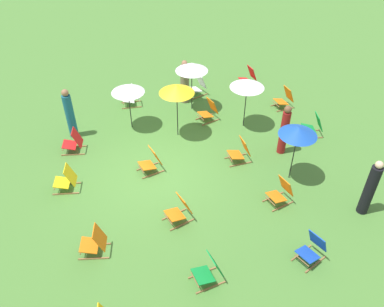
{
  "coord_description": "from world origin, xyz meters",
  "views": [
    {
      "loc": [
        8.96,
        -2.14,
        8.15
      ],
      "look_at": [
        0.0,
        1.2,
        0.5
      ],
      "focal_mm": 36.88,
      "sensor_mm": 36.0,
      "label": 1
    }
  ],
  "objects_px": {
    "deckchair_3": "(240,151)",
    "umbrella_0": "(177,89)",
    "deckchair_8": "(198,86)",
    "umbrella_1": "(192,67)",
    "deckchair_1": "(67,180)",
    "person_0": "(70,114)",
    "person_2": "(370,189)",
    "umbrella_2": "(247,84)",
    "deckchair_5": "(285,99)",
    "deckchair_11": "(209,111)",
    "deckchair_10": "(132,97)",
    "umbrella_3": "(298,131)",
    "umbrella_4": "(128,88)",
    "person_1": "(284,130)",
    "deckchair_13": "(312,249)",
    "deckchair_14": "(209,270)",
    "deckchair_12": "(74,142)",
    "deckchair_9": "(314,126)",
    "deckchair_4": "(180,210)",
    "deckchair_0": "(95,242)",
    "deckchair_2": "(281,192)",
    "deckchair_6": "(151,161)",
    "person_3": "(185,83)"
  },
  "relations": [
    {
      "from": "person_0",
      "to": "person_2",
      "type": "distance_m",
      "value": 9.58
    },
    {
      "from": "deckchair_0",
      "to": "umbrella_1",
      "type": "distance_m",
      "value": 7.3
    },
    {
      "from": "person_1",
      "to": "deckchair_13",
      "type": "bearing_deg",
      "value": 107.41
    },
    {
      "from": "deckchair_4",
      "to": "umbrella_1",
      "type": "relative_size",
      "value": 0.44
    },
    {
      "from": "deckchair_10",
      "to": "deckchair_11",
      "type": "height_order",
      "value": "same"
    },
    {
      "from": "deckchair_3",
      "to": "umbrella_2",
      "type": "relative_size",
      "value": 0.46
    },
    {
      "from": "umbrella_1",
      "to": "deckchair_3",
      "type": "bearing_deg",
      "value": 5.83
    },
    {
      "from": "deckchair_8",
      "to": "person_1",
      "type": "height_order",
      "value": "person_1"
    },
    {
      "from": "deckchair_6",
      "to": "deckchair_8",
      "type": "bearing_deg",
      "value": 132.84
    },
    {
      "from": "person_2",
      "to": "deckchair_3",
      "type": "bearing_deg",
      "value": -154.16
    },
    {
      "from": "deckchair_5",
      "to": "deckchair_11",
      "type": "bearing_deg",
      "value": -95.59
    },
    {
      "from": "deckchair_11",
      "to": "person_0",
      "type": "xyz_separation_m",
      "value": [
        -0.72,
        -4.8,
        0.51
      ]
    },
    {
      "from": "umbrella_4",
      "to": "deckchair_4",
      "type": "bearing_deg",
      "value": 2.05
    },
    {
      "from": "deckchair_3",
      "to": "deckchair_12",
      "type": "bearing_deg",
      "value": -112.8
    },
    {
      "from": "person_1",
      "to": "deckchair_6",
      "type": "bearing_deg",
      "value": 30.41
    },
    {
      "from": "umbrella_2",
      "to": "person_0",
      "type": "distance_m",
      "value": 6.08
    },
    {
      "from": "deckchair_1",
      "to": "person_0",
      "type": "distance_m",
      "value": 2.8
    },
    {
      "from": "deckchair_2",
      "to": "deckchair_14",
      "type": "bearing_deg",
      "value": -69.25
    },
    {
      "from": "person_0",
      "to": "umbrella_3",
      "type": "bearing_deg",
      "value": 162.3
    },
    {
      "from": "deckchair_0",
      "to": "deckchair_2",
      "type": "bearing_deg",
      "value": 106.6
    },
    {
      "from": "deckchair_12",
      "to": "deckchair_11",
      "type": "bearing_deg",
      "value": 108.16
    },
    {
      "from": "umbrella_0",
      "to": "person_1",
      "type": "xyz_separation_m",
      "value": [
        2.11,
        2.89,
        -0.95
      ]
    },
    {
      "from": "deckchair_0",
      "to": "deckchair_6",
      "type": "height_order",
      "value": "same"
    },
    {
      "from": "deckchair_10",
      "to": "umbrella_0",
      "type": "distance_m",
      "value": 3.05
    },
    {
      "from": "umbrella_4",
      "to": "person_0",
      "type": "height_order",
      "value": "person_0"
    },
    {
      "from": "deckchair_6",
      "to": "deckchair_10",
      "type": "height_order",
      "value": "same"
    },
    {
      "from": "deckchair_0",
      "to": "person_1",
      "type": "distance_m",
      "value": 6.74
    },
    {
      "from": "deckchair_12",
      "to": "umbrella_0",
      "type": "bearing_deg",
      "value": 100.74
    },
    {
      "from": "deckchair_5",
      "to": "umbrella_1",
      "type": "height_order",
      "value": "umbrella_1"
    },
    {
      "from": "deckchair_10",
      "to": "umbrella_0",
      "type": "relative_size",
      "value": 0.42
    },
    {
      "from": "umbrella_2",
      "to": "deckchair_9",
      "type": "bearing_deg",
      "value": 56.37
    },
    {
      "from": "deckchair_0",
      "to": "person_2",
      "type": "relative_size",
      "value": 0.48
    },
    {
      "from": "deckchair_1",
      "to": "umbrella_0",
      "type": "distance_m",
      "value": 4.45
    },
    {
      "from": "deckchair_3",
      "to": "deckchair_4",
      "type": "height_order",
      "value": "same"
    },
    {
      "from": "deckchair_5",
      "to": "deckchair_13",
      "type": "height_order",
      "value": "same"
    },
    {
      "from": "deckchair_13",
      "to": "deckchair_14",
      "type": "bearing_deg",
      "value": -114.3
    },
    {
      "from": "deckchair_2",
      "to": "deckchair_9",
      "type": "height_order",
      "value": "same"
    },
    {
      "from": "deckchair_6",
      "to": "deckchair_10",
      "type": "relative_size",
      "value": 1.0
    },
    {
      "from": "deckchair_6",
      "to": "person_1",
      "type": "bearing_deg",
      "value": 73.08
    },
    {
      "from": "deckchair_8",
      "to": "deckchair_10",
      "type": "xyz_separation_m",
      "value": [
        -0.11,
        -2.69,
        0.0
      ]
    },
    {
      "from": "deckchair_9",
      "to": "umbrella_4",
      "type": "bearing_deg",
      "value": -97.03
    },
    {
      "from": "umbrella_3",
      "to": "person_2",
      "type": "xyz_separation_m",
      "value": [
        1.92,
        1.17,
        -0.89
      ]
    },
    {
      "from": "deckchair_3",
      "to": "umbrella_0",
      "type": "height_order",
      "value": "umbrella_0"
    },
    {
      "from": "umbrella_4",
      "to": "person_1",
      "type": "relative_size",
      "value": 0.97
    },
    {
      "from": "deckchair_9",
      "to": "person_3",
      "type": "relative_size",
      "value": 0.5
    },
    {
      "from": "deckchair_8",
      "to": "umbrella_1",
      "type": "relative_size",
      "value": 0.45
    },
    {
      "from": "umbrella_2",
      "to": "deckchair_6",
      "type": "bearing_deg",
      "value": -72.06
    },
    {
      "from": "deckchair_9",
      "to": "person_0",
      "type": "xyz_separation_m",
      "value": [
        -2.87,
        -7.84,
        0.51
      ]
    },
    {
      "from": "deckchair_5",
      "to": "umbrella_4",
      "type": "distance_m",
      "value": 6.0
    },
    {
      "from": "deckchair_13",
      "to": "umbrella_0",
      "type": "xyz_separation_m",
      "value": [
        -6.1,
        -1.38,
        1.45
      ]
    }
  ]
}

